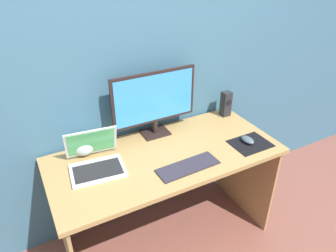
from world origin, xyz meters
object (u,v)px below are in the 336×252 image
object	(u,v)px
fishbowl	(83,144)
mouse	(248,140)
speaker_right	(226,104)
keyboard_external	(188,167)
monitor	(154,101)
laptop	(95,161)

from	to	relation	value
fishbowl	mouse	xyz separation A→B (m)	(0.97, -0.38, -0.05)
speaker_right	keyboard_external	size ratio (longest dim) A/B	0.50
monitor	mouse	distance (m)	0.65
monitor	laptop	size ratio (longest dim) A/B	1.74
monitor	mouse	size ratio (longest dim) A/B	5.76
speaker_right	fishbowl	bearing A→B (deg)	179.83
fishbowl	keyboard_external	distance (m)	0.65
monitor	fishbowl	bearing A→B (deg)	-179.40
speaker_right	keyboard_external	xyz separation A→B (m)	(-0.57, -0.41, -0.09)
monitor	fishbowl	distance (m)	0.52
speaker_right	monitor	bearing A→B (deg)	179.18
monitor	keyboard_external	xyz separation A→B (m)	(0.00, -0.42, -0.24)
monitor	speaker_right	distance (m)	0.60
keyboard_external	monitor	bearing A→B (deg)	88.87
monitor	laptop	bearing A→B (deg)	-159.81
keyboard_external	mouse	world-z (taller)	mouse
mouse	keyboard_external	bearing A→B (deg)	-178.20
keyboard_external	mouse	xyz separation A→B (m)	(0.47, 0.04, 0.02)
monitor	mouse	world-z (taller)	monitor
laptop	fishbowl	xyz separation A→B (m)	(-0.02, 0.17, 0.03)
monitor	mouse	xyz separation A→B (m)	(0.48, -0.38, -0.23)
keyboard_external	mouse	distance (m)	0.48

